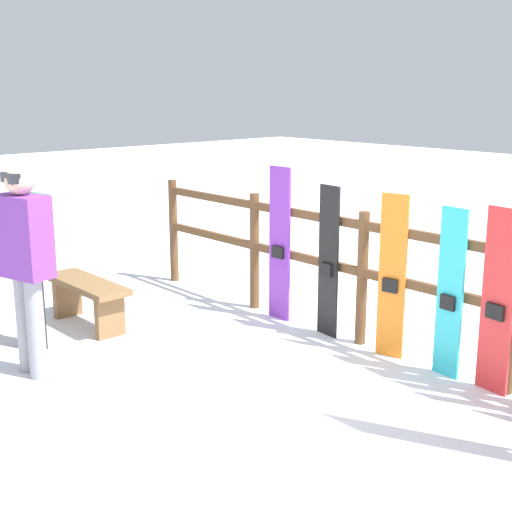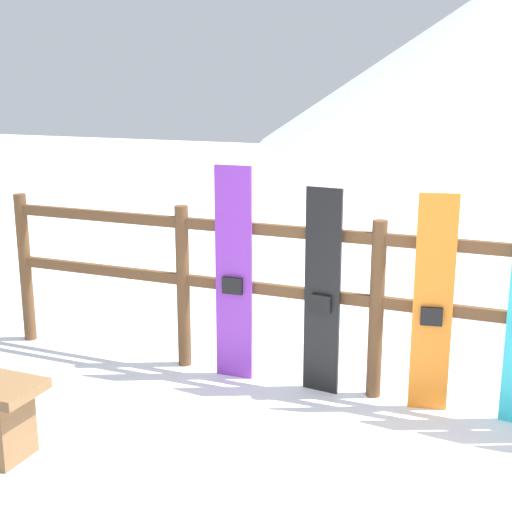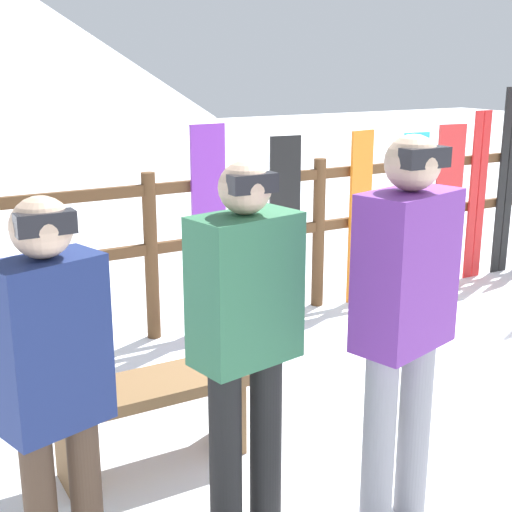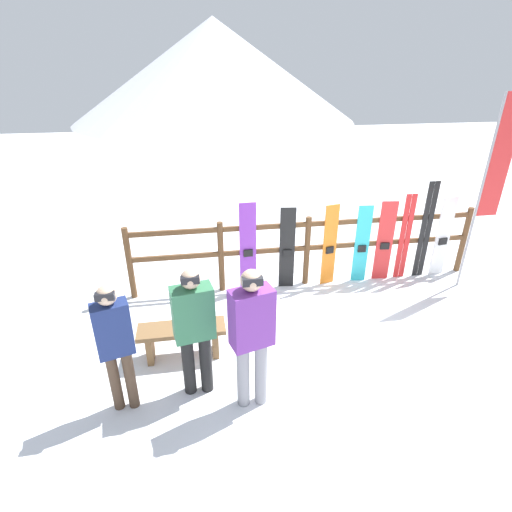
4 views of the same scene
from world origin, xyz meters
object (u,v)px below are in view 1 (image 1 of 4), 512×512
object	(u,v)px
snowboard_orange	(392,277)
snowboard_red	(497,302)
person_purple	(25,257)
snowboard_black_stripe	(328,262)
snowboard_cyan	(450,294)
bench	(87,294)
snowboard_purple	(280,245)
person_plaid_green	(27,247)

from	to	relation	value
snowboard_orange	snowboard_red	size ratio (longest dim) A/B	1.00
person_purple	snowboard_orange	bearing A→B (deg)	55.61
snowboard_black_stripe	snowboard_red	distance (m)	1.73
snowboard_orange	snowboard_red	xyz separation A→B (m)	(0.99, 0.00, 0.00)
snowboard_orange	snowboard_cyan	size ratio (longest dim) A/B	1.03
bench	person_purple	bearing A→B (deg)	-50.42
snowboard_purple	snowboard_cyan	size ratio (longest dim) A/B	1.11
bench	snowboard_black_stripe	size ratio (longest dim) A/B	0.78
bench	person_plaid_green	bearing A→B (deg)	-74.56
snowboard_orange	snowboard_cyan	world-z (taller)	snowboard_orange
bench	snowboard_orange	distance (m)	2.97
snowboard_purple	person_plaid_green	bearing A→B (deg)	-112.34
snowboard_orange	snowboard_black_stripe	bearing A→B (deg)	-180.00
snowboard_purple	snowboard_red	distance (m)	2.40
person_plaid_green	person_purple	world-z (taller)	person_purple
person_plaid_green	snowboard_orange	xyz separation A→B (m)	(2.32, 2.22, -0.22)
person_plaid_green	person_purple	xyz separation A→B (m)	(0.60, -0.29, 0.06)
snowboard_black_stripe	snowboard_purple	bearing A→B (deg)	179.99
person_purple	snowboard_purple	world-z (taller)	person_purple
person_purple	snowboard_red	size ratio (longest dim) A/B	1.18
person_purple	snowboard_black_stripe	distance (m)	2.71
person_purple	bench	bearing A→B (deg)	129.58
bench	snowboard_cyan	distance (m)	3.47
person_plaid_green	snowboard_cyan	distance (m)	3.66
person_plaid_green	snowboard_red	size ratio (longest dim) A/B	1.12
snowboard_black_stripe	snowboard_cyan	xyz separation A→B (m)	(1.32, -0.00, -0.02)
person_purple	snowboard_cyan	bearing A→B (deg)	47.56
bench	person_purple	world-z (taller)	person_purple
person_purple	snowboard_purple	xyz separation A→B (m)	(0.32, 2.51, -0.22)
person_plaid_green	snowboard_orange	bearing A→B (deg)	43.83
snowboard_orange	snowboard_red	distance (m)	0.99
person_plaid_green	snowboard_purple	size ratio (longest dim) A/B	1.04
bench	snowboard_black_stripe	bearing A→B (deg)	41.88
snowboard_purple	snowboard_red	size ratio (longest dim) A/B	1.07
snowboard_black_stripe	snowboard_orange	xyz separation A→B (m)	(0.74, 0.00, 0.00)
snowboard_purple	snowboard_black_stripe	xyz separation A→B (m)	(0.66, -0.00, -0.06)
bench	person_plaid_green	size ratio (longest dim) A/B	0.69
bench	snowboard_cyan	world-z (taller)	snowboard_cyan
bench	person_plaid_green	world-z (taller)	person_plaid_green
person_purple	snowboard_cyan	xyz separation A→B (m)	(2.30, 2.51, -0.30)
snowboard_cyan	snowboard_red	size ratio (longest dim) A/B	0.96
snowboard_black_stripe	snowboard_cyan	size ratio (longest dim) A/B	1.03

